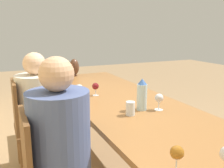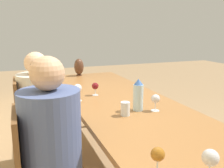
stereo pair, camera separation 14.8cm
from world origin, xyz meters
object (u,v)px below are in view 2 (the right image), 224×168
Objects in this scene: water_tumbler at (125,109)px; wine_glass_3 at (210,159)px; wine_glass_1 at (158,155)px; water_bottle at (138,95)px; chair_far at (32,122)px; wine_glass_2 at (156,99)px; wine_glass_5 at (95,86)px; vase at (79,67)px; person_near at (54,149)px; person_far at (40,108)px; wine_glass_0 at (78,89)px.

water_tumbler is 0.87m from wine_glass_3.
water_bottle is at bearing -21.29° from wine_glass_1.
wine_glass_2 is at bearing -133.40° from chair_far.
wine_glass_3 reaches higher than water_tumbler.
wine_glass_5 is at bearing 1.74° from wine_glass_3.
vase reaches higher than water_tumbler.
person_far is (0.99, -0.00, -0.03)m from person_near.
person_near reaches higher than wine_glass_1.
wine_glass_0 is 1.13× the size of wine_glass_1.
water_bottle is 2.45× the size of water_tumbler.
wine_glass_5 is at bearing 174.99° from vase.
wine_glass_3 is at bearing -169.76° from wine_glass_0.
wine_glass_2 is at bearing -16.30° from wine_glass_3.
wine_glass_0 is at bearing 166.00° from vase.
person_near is (-0.75, 0.51, -0.20)m from wine_glass_5.
wine_glass_1 is 0.15× the size of chair_far.
wine_glass_5 is (1.50, 0.05, -0.01)m from wine_glass_3.
vase is 0.19× the size of person_near.
water_tumbler is 0.67× the size of wine_glass_0.
water_tumbler is at bearing -13.60° from wine_glass_1.
water_tumbler is 1.69m from vase.
wine_glass_2 is at bearing -29.92° from wine_glass_1.
person_near is at bearing 99.82° from wine_glass_2.
wine_glass_3 is (-0.95, 0.14, -0.02)m from water_bottle.
water_tumbler is 0.75× the size of wine_glass_1.
person_near is at bearing 29.43° from wine_glass_1.
water_bottle reaches higher than wine_glass_3.
person_near is (-0.20, 0.69, -0.24)m from water_bottle.
water_bottle reaches higher than water_tumbler.
vase reaches higher than chair_far.
vase is 1.68m from wine_glass_2.
wine_glass_5 is at bearing -33.91° from person_near.
person_far is at bearing 41.01° from water_bottle.
wine_glass_5 is (-1.05, 0.09, -0.03)m from vase.
wine_glass_5 reaches higher than water_tumbler.
vase is 0.25× the size of chair_far.
person_near reaches higher than wine_glass_2.
chair_far reaches higher than wine_glass_1.
wine_glass_2 is 0.85m from person_near.
wine_glass_5 is at bearing -115.14° from person_far.
wine_glass_2 is (-0.49, -0.51, -0.02)m from wine_glass_0.
wine_glass_2 is (-0.06, -0.12, -0.03)m from water_bottle.
water_bottle is 1.77× the size of wine_glass_3.
wine_glass_0 reaches higher than water_tumbler.
chair_far is 0.16m from person_far.
person_near is (-1.81, 0.60, -0.23)m from vase.
chair_far is 0.74× the size of person_near.
water_bottle is at bearing -73.82° from person_near.
water_bottle is 0.96m from wine_glass_3.
water_tumbler is 0.72× the size of wine_glass_3.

